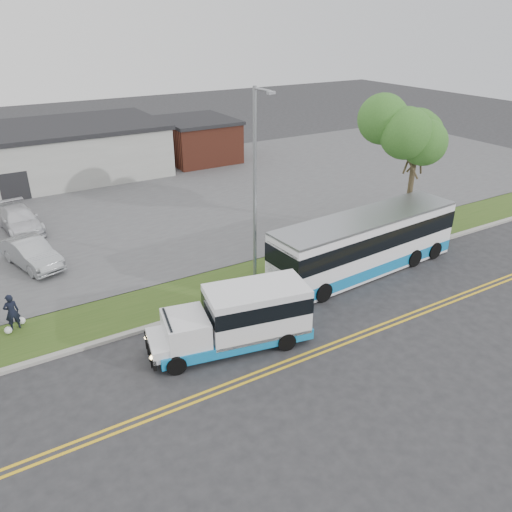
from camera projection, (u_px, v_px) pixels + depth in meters
ground at (229, 319)px, 22.53m from camera, size 140.00×140.00×0.00m
lane_line_north at (275, 365)px, 19.54m from camera, size 70.00×0.12×0.01m
lane_line_south at (280, 369)px, 19.31m from camera, size 70.00×0.12×0.01m
curb at (218, 307)px, 23.35m from camera, size 80.00×0.30×0.15m
verge at (202, 291)px, 24.75m from camera, size 80.00×3.30×0.10m
parking_lot at (118, 207)px, 35.68m from camera, size 80.00×25.00×0.10m
commercial_building at (3, 158)px, 39.74m from camera, size 25.40×10.40×4.35m
brick_wing at (198, 140)px, 46.66m from camera, size 6.30×7.30×3.90m
tree_east at (418, 135)px, 28.62m from camera, size 5.20×5.20×8.33m
streetlight_near at (256, 182)px, 23.76m from camera, size 0.35×1.53×9.50m
shuttle_bus at (241, 316)px, 20.25m from camera, size 6.89×3.32×2.55m
transit_bus at (365, 243)px, 26.20m from camera, size 11.39×3.36×3.12m
pedestrian at (12, 312)px, 21.30m from camera, size 0.66×0.48×1.69m
parked_car_a at (31, 253)px, 26.83m from camera, size 2.84×4.79×1.49m
parked_car_b at (20, 220)px, 31.31m from camera, size 2.53×5.19×1.45m
grocery_bag_left at (8, 330)px, 21.27m from camera, size 0.32×0.32×0.32m
grocery_bag_right at (22, 321)px, 21.93m from camera, size 0.32×0.32×0.32m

